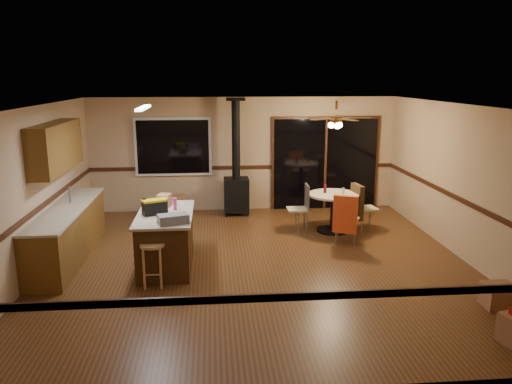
{
  "coord_description": "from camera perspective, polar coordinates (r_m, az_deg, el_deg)",
  "views": [
    {
      "loc": [
        -0.72,
        -7.84,
        3.05
      ],
      "look_at": [
        0.0,
        0.3,
        1.15
      ],
      "focal_mm": 35.0,
      "sensor_mm": 36.0,
      "label": 1
    }
  ],
  "objects": [
    {
      "name": "floor",
      "position": [
        8.45,
        0.18,
        -8.08
      ],
      "size": [
        7.0,
        7.0,
        0.0
      ],
      "primitive_type": "plane",
      "color": "#512F16",
      "rests_on": "ground"
    },
    {
      "name": "ceiling",
      "position": [
        7.89,
        0.19,
        9.81
      ],
      "size": [
        7.0,
        7.0,
        0.0
      ],
      "primitive_type": "plane",
      "rotation": [
        3.14,
        0.0,
        0.0
      ],
      "color": "silver",
      "rests_on": "ground"
    },
    {
      "name": "wall_back",
      "position": [
        11.5,
        -1.41,
        4.33
      ],
      "size": [
        7.0,
        0.0,
        7.0
      ],
      "primitive_type": "plane",
      "rotation": [
        1.57,
        0.0,
        0.0
      ],
      "color": "tan",
      "rests_on": "ground"
    },
    {
      "name": "wall_front",
      "position": [
        4.74,
        4.09,
        -8.64
      ],
      "size": [
        7.0,
        0.0,
        7.0
      ],
      "primitive_type": "plane",
      "rotation": [
        -1.57,
        0.0,
        0.0
      ],
      "color": "tan",
      "rests_on": "ground"
    },
    {
      "name": "wall_left",
      "position": [
        8.51,
        -24.0,
        0.06
      ],
      "size": [
        0.0,
        7.0,
        7.0
      ],
      "primitive_type": "plane",
      "rotation": [
        1.57,
        0.0,
        1.57
      ],
      "color": "tan",
      "rests_on": "ground"
    },
    {
      "name": "wall_right",
      "position": [
        9.08,
        22.77,
        0.93
      ],
      "size": [
        0.0,
        7.0,
        7.0
      ],
      "primitive_type": "plane",
      "rotation": [
        1.57,
        0.0,
        -1.57
      ],
      "color": "tan",
      "rests_on": "ground"
    },
    {
      "name": "chair_rail",
      "position": [
        8.14,
        0.19,
        -1.51
      ],
      "size": [
        7.0,
        7.0,
        0.08
      ],
      "primitive_type": null,
      "color": "#381B0E",
      "rests_on": "ground"
    },
    {
      "name": "window",
      "position": [
        11.43,
        -9.45,
        5.12
      ],
      "size": [
        1.72,
        0.1,
        1.32
      ],
      "primitive_type": "cube",
      "color": "black",
      "rests_on": "ground"
    },
    {
      "name": "sliding_door",
      "position": [
        11.77,
        7.91,
        3.18
      ],
      "size": [
        2.52,
        0.1,
        2.1
      ],
      "primitive_type": "cube",
      "color": "black",
      "rests_on": "ground"
    },
    {
      "name": "lower_cabinets",
      "position": [
        9.09,
        -20.71,
        -4.54
      ],
      "size": [
        0.6,
        3.0,
        0.86
      ],
      "primitive_type": "cube",
      "color": "brown",
      "rests_on": "ground"
    },
    {
      "name": "countertop",
      "position": [
        8.97,
        -20.94,
        -1.8
      ],
      "size": [
        0.64,
        3.04,
        0.04
      ],
      "primitive_type": "cube",
      "color": "#BDB193",
      "rests_on": "lower_cabinets"
    },
    {
      "name": "upper_cabinets",
      "position": [
        9.01,
        -21.9,
        4.81
      ],
      "size": [
        0.35,
        2.0,
        0.8
      ],
      "primitive_type": "cube",
      "color": "brown",
      "rests_on": "ground"
    },
    {
      "name": "kitchen_island",
      "position": [
        8.3,
        -10.23,
        -5.37
      ],
      "size": [
        0.88,
        1.68,
        0.9
      ],
      "color": "#3A220E",
      "rests_on": "ground"
    },
    {
      "name": "wood_stove",
      "position": [
        11.15,
        -2.27,
        1.06
      ],
      "size": [
        0.55,
        0.5,
        2.52
      ],
      "color": "black",
      "rests_on": "ground"
    },
    {
      "name": "ceiling_fan",
      "position": [
        9.78,
        9.14,
        8.01
      ],
      "size": [
        0.24,
        0.24,
        0.55
      ],
      "color": "brown",
      "rests_on": "ceiling"
    },
    {
      "name": "fluorescent_strip",
      "position": [
        8.23,
        -12.75,
        9.35
      ],
      "size": [
        0.1,
        1.2,
        0.04
      ],
      "primitive_type": "cube",
      "color": "white",
      "rests_on": "ceiling"
    },
    {
      "name": "toolbox_grey",
      "position": [
        7.57,
        -9.46,
        -3.05
      ],
      "size": [
        0.5,
        0.37,
        0.14
      ],
      "primitive_type": "cube",
      "rotation": [
        0.0,
        0.0,
        0.3
      ],
      "color": "slate",
      "rests_on": "kitchen_island"
    },
    {
      "name": "toolbox_black",
      "position": [
        8.12,
        -11.5,
        -1.77
      ],
      "size": [
        0.43,
        0.33,
        0.21
      ],
      "primitive_type": "cube",
      "rotation": [
        0.0,
        0.0,
        0.39
      ],
      "color": "black",
      "rests_on": "kitchen_island"
    },
    {
      "name": "toolbox_yellow_lid",
      "position": [
        8.09,
        -11.54,
        -0.95
      ],
      "size": [
        0.44,
        0.34,
        0.03
      ],
      "primitive_type": "cube",
      "rotation": [
        0.0,
        0.0,
        0.39
      ],
      "color": "gold",
      "rests_on": "toolbox_black"
    },
    {
      "name": "box_on_island",
      "position": [
        8.67,
        -10.46,
        -0.87
      ],
      "size": [
        0.26,
        0.31,
        0.19
      ],
      "primitive_type": "cube",
      "rotation": [
        0.0,
        0.0,
        -0.21
      ],
      "color": "#8E5D3F",
      "rests_on": "kitchen_island"
    },
    {
      "name": "bottle_dark",
      "position": [
        8.17,
        -12.64,
        -1.57
      ],
      "size": [
        0.1,
        0.1,
        0.26
      ],
      "primitive_type": "cylinder",
      "rotation": [
        0.0,
        0.0,
        0.35
      ],
      "color": "black",
      "rests_on": "kitchen_island"
    },
    {
      "name": "bottle_pink",
      "position": [
        8.31,
        -9.24,
        -1.36
      ],
      "size": [
        0.08,
        0.08,
        0.2
      ],
      "primitive_type": "cylinder",
      "rotation": [
        0.0,
        0.0,
        0.2
      ],
      "color": "#D84C8C",
      "rests_on": "kitchen_island"
    },
    {
      "name": "bottle_white",
      "position": [
        8.48,
        -10.2,
        -1.22
      ],
      "size": [
        0.07,
        0.07,
        0.17
      ],
      "primitive_type": "cylinder",
      "rotation": [
        0.0,
        0.0,
        0.4
      ],
      "color": "white",
      "rests_on": "kitchen_island"
    },
    {
      "name": "bar_stool",
      "position": [
        7.61,
        -11.67,
        -8.16
      ],
      "size": [
        0.37,
        0.37,
        0.66
      ],
      "primitive_type": "cylinder",
      "rotation": [
        0.0,
        0.0,
        0.04
      ],
      "color": "tan",
      "rests_on": "floor"
    },
    {
      "name": "blue_bucket",
      "position": [
        7.82,
        -9.71,
        -9.08
      ],
      "size": [
        0.36,
        0.36,
        0.25
      ],
      "primitive_type": "cylinder",
      "rotation": [
        0.0,
        0.0,
        -0.23
      ],
      "color": "#0C29AC",
      "rests_on": "floor"
    },
    {
      "name": "dining_table",
      "position": [
        10.06,
        8.8,
        -1.55
      ],
      "size": [
        1.0,
        1.0,
        0.78
      ],
      "color": "black",
      "rests_on": "ground"
    },
    {
      "name": "glass_red",
      "position": [
        10.05,
        7.9,
        0.39
      ],
      "size": [
        0.08,
        0.08,
        0.17
      ],
      "primitive_type": "cylinder",
      "rotation": [
        0.0,
        0.0,
        0.25
      ],
      "color": "#590C14",
      "rests_on": "dining_table"
    },
    {
      "name": "glass_cream",
      "position": [
        9.99,
        9.93,
        0.12
      ],
      "size": [
        0.06,
        0.06,
        0.13
      ],
      "primitive_type": "cylinder",
      "rotation": [
        0.0,
        0.0,
        0.15
      ],
      "color": "beige",
      "rests_on": "dining_table"
    },
    {
      "name": "chair_left",
      "position": [
        10.02,
        5.37,
        -1.19
      ],
      "size": [
        0.41,
        0.41,
        0.51
      ],
      "color": "#BAB28A",
      "rests_on": "ground"
    },
    {
      "name": "chair_near",
      "position": [
        9.24,
        10.2,
        -2.52
      ],
      "size": [
        0.58,
        0.6,
        0.7
      ],
      "color": "#BAB28A",
      "rests_on": "ground"
    },
    {
      "name": "chair_right",
      "position": [
        10.2,
        11.61,
        -1.1
      ],
      "size": [
        0.52,
        0.49,
        0.7
      ],
      "color": "#BAB28A",
      "rests_on": "ground"
    },
    {
      "name": "box_under_window",
      "position": [
        11.34,
        -9.26,
        -1.57
      ],
      "size": [
        0.65,
        0.58,
        0.43
      ],
      "primitive_type": "cube",
      "rotation": [
        0.0,
        0.0,
        0.34
      ],
      "color": "#8E5D3F",
      "rests_on": "floor"
    },
    {
      "name": "box_corner_b",
      "position": [
        7.62,
        25.99,
        -10.6
      ],
      "size": [
        0.41,
        0.35,
        0.32
      ],
      "primitive_type": "cube",
      "rotation": [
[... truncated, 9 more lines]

